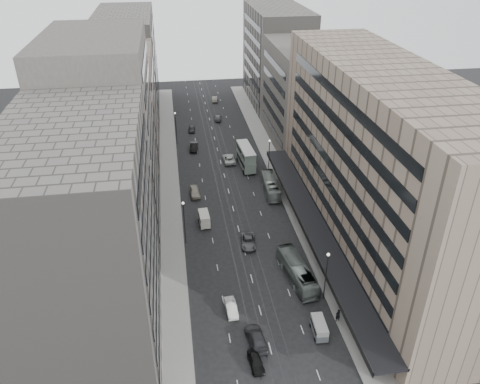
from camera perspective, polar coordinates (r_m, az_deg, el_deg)
ground at (r=73.49m, az=1.57°, el=-11.00°), size 220.00×220.00×0.00m
sidewalk_right at (r=106.28m, az=4.43°, el=2.88°), size 4.00×125.00×0.15m
sidewalk_left at (r=103.92m, az=-8.60°, el=1.95°), size 4.00×125.00×0.15m
department_store at (r=77.68m, az=16.47°, el=3.31°), size 19.20×60.00×30.00m
building_right_mid at (r=117.02m, az=7.72°, el=11.59°), size 15.00×28.00×24.00m
building_right_far at (r=144.42m, az=4.50°, el=16.07°), size 15.00×32.00×28.00m
building_left_a at (r=58.26m, az=-18.19°, el=-6.44°), size 15.00×28.00×30.00m
building_left_b at (r=80.73m, az=-16.01°, el=6.01°), size 15.00×26.00×34.00m
building_left_c at (r=107.36m, az=-14.33°, el=9.54°), size 15.00×28.00×25.00m
building_left_d at (r=138.41m, az=-13.47°, el=14.77°), size 15.00×38.00×28.00m
lamp_right_near at (r=68.57m, az=10.49°, el=-9.43°), size 0.44×0.44×8.32m
lamp_right_far at (r=101.38m, az=3.57°, el=4.75°), size 0.44×0.44×8.32m
lamp_left_near at (r=79.24m, az=-6.84°, el=-3.14°), size 0.44×0.44×8.32m
lamp_left_far at (r=117.75m, az=-7.84°, el=8.18°), size 0.44×0.44×8.32m
bus_near at (r=73.58m, az=6.96°, el=-9.57°), size 4.15×11.78×3.21m
bus_far at (r=96.18m, az=3.73°, el=0.79°), size 3.01×10.80×2.98m
double_decker at (r=105.51m, az=0.74°, el=4.35°), size 3.33×9.31×5.01m
vw_microbus at (r=66.01m, az=9.64°, el=-15.95°), size 1.94×3.95×2.09m
panel_van at (r=85.81m, az=-4.39°, el=-3.24°), size 2.12×4.02×2.47m
sedan_0 at (r=62.02m, az=1.94°, el=-19.96°), size 1.89×4.07×1.35m
sedan_1 at (r=68.47m, az=-1.09°, el=-13.91°), size 1.70×4.33×1.40m
sedan_2 at (r=80.78m, az=1.03°, el=-6.05°), size 2.90×5.37×1.43m
sedan_3 at (r=64.46m, az=1.99°, el=-17.32°), size 2.73×5.61×1.57m
sedan_4 at (r=95.49m, az=-5.52°, el=0.03°), size 2.19×5.00×1.68m
sedan_5 at (r=115.43m, az=-5.65°, el=5.50°), size 2.25×5.20×1.66m
sedan_6 at (r=108.97m, az=-1.36°, el=4.08°), size 2.69×5.64×1.55m
sedan_7 at (r=133.82m, az=-2.70°, el=9.02°), size 2.39×4.77×1.33m
sedan_8 at (r=126.53m, az=-5.92°, el=7.65°), size 1.89×4.09×1.36m
sedan_9 at (r=149.23m, az=-3.11°, el=11.26°), size 1.95×4.59×1.47m
pedestrian at (r=68.06m, az=11.84°, el=-14.48°), size 0.87×0.70×2.06m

